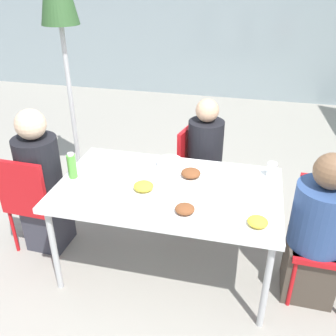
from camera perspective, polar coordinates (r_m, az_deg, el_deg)
ground_plane at (r=3.07m, az=0.00°, el=-14.55°), size 24.00×24.00×0.00m
building_facade at (r=6.69m, az=9.70°, el=23.16°), size 10.00×0.20×3.00m
dining_table at (r=2.65m, az=0.00°, el=-3.81°), size 1.56×0.93×0.73m
chair_left at (r=3.12m, az=-20.00°, el=-4.19°), size 0.42×0.42×0.86m
person_left at (r=3.11m, az=-18.65°, el=-2.51°), size 0.33×0.33×1.20m
chair_right at (r=2.81m, az=22.59°, el=-8.67°), size 0.41×0.41×0.86m
person_right at (r=2.73m, az=21.77°, el=-9.34°), size 0.38×0.38×1.11m
chair_far at (r=3.39m, az=4.57°, el=0.40°), size 0.48×0.48×0.86m
person_far at (r=3.30m, az=5.57°, el=0.46°), size 0.32×0.32×1.15m
plate_0 at (r=2.72m, az=3.49°, el=-1.06°), size 0.26×0.26×0.07m
plate_1 at (r=2.57m, az=-3.74°, el=-3.08°), size 0.25×0.25×0.07m
plate_2 at (r=2.34m, az=2.57°, el=-6.55°), size 0.23×0.23×0.06m
plate_3 at (r=2.30m, az=13.46°, el=-8.26°), size 0.22×0.22×0.06m
bottle at (r=2.79m, az=-14.42°, el=0.33°), size 0.06×0.06×0.20m
drinking_cup at (r=2.83m, az=15.54°, el=-0.27°), size 0.07×0.07×0.11m
salad_bowl at (r=2.89m, az=0.26°, el=0.82°), size 0.20×0.20×0.05m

